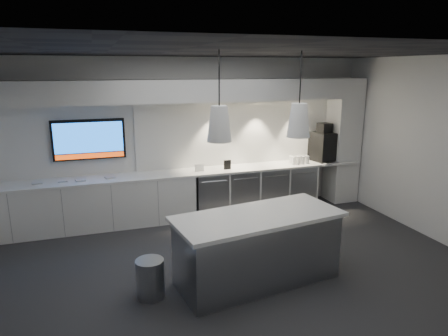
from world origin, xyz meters
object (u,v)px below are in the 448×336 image
object	(u,v)px
bin	(150,279)
wall_tv	(89,140)
island	(257,247)
coffee_machine	(324,145)

from	to	relation	value
bin	wall_tv	bearing A→B (deg)	102.55
wall_tv	island	size ratio (longest dim) A/B	0.53
coffee_machine	island	bearing A→B (deg)	-142.52
bin	coffee_machine	size ratio (longest dim) A/B	0.63
island	bin	bearing A→B (deg)	170.15
bin	island	bearing A→B (deg)	-1.19
wall_tv	island	xyz separation A→B (m)	(2.06, -2.89, -1.08)
island	coffee_machine	bearing A→B (deg)	37.05
bin	coffee_machine	bearing A→B (deg)	33.15
island	coffee_machine	world-z (taller)	coffee_machine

